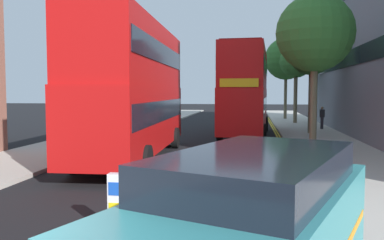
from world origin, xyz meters
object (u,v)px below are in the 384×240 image
Objects in this scene: keep_left_bollard at (116,203)px; pedestrian_far at (322,117)px; double_decker_bus_oncoming at (246,89)px; double_decker_bus_away at (134,87)px.

keep_left_bollard is 0.69× the size of pedestrian_far.
double_decker_bus_oncoming is 6.73× the size of pedestrian_far.
keep_left_bollard is 0.10× the size of double_decker_bus_oncoming.
pedestrian_far reaches higher than keep_left_bollard.
double_decker_bus_away is 1.00× the size of double_decker_bus_oncoming.
pedestrian_far is at bearing 35.58° from double_decker_bus_oncoming.
double_decker_bus_oncoming is at bearing -144.42° from pedestrian_far.
keep_left_bollard is 19.08m from double_decker_bus_oncoming.
pedestrian_far is (7.66, 22.68, 0.38)m from keep_left_bollard.
double_decker_bus_away is 6.72× the size of pedestrian_far.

